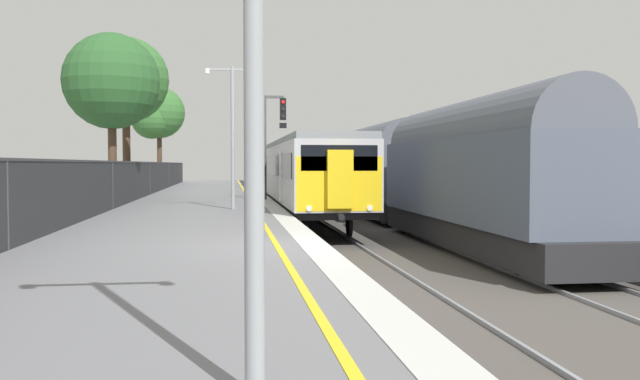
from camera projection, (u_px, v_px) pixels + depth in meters
The scene contains 9 objects.
ground at pixel (422, 273), 13.86m from camera, with size 17.40×110.00×1.21m.
commuter_train_at_platform at pixel (272, 169), 51.98m from camera, with size 2.83×63.59×3.81m.
freight_train_adjacent_track at pixel (414, 168), 27.09m from camera, with size 2.60×27.41×4.50m.
signal_gantry at pixel (271, 135), 30.79m from camera, with size 1.10×0.24×4.76m.
platform_lamp_mid at pixel (233, 124), 24.27m from camera, with size 2.00×0.20×5.13m.
platform_back_fence at pixel (7, 202), 12.70m from camera, with size 0.07×99.00×1.75m.
background_tree_left at pixel (124, 82), 32.86m from camera, with size 4.16×4.16×7.82m.
background_tree_centre at pixel (157, 115), 48.74m from camera, with size 3.80×3.91×7.22m.
background_tree_right at pixel (112, 84), 28.46m from camera, with size 4.06×4.06×7.17m.
Camera 1 is at (-1.31, -13.37, 1.63)m, focal length 37.84 mm.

